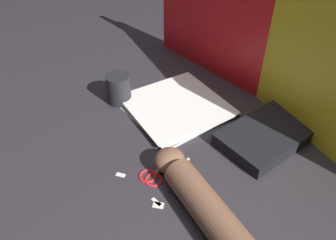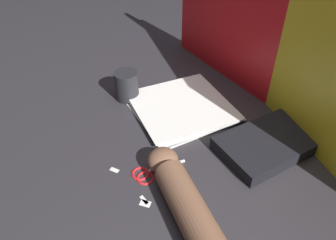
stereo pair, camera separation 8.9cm
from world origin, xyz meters
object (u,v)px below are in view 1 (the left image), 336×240
Objects in this scene: book_closed at (266,136)px; mug at (119,89)px; scissors at (157,171)px; hand_forearm at (197,196)px; paper_stack at (176,106)px.

mug is at bearing -148.03° from book_closed.
scissors is at bearing -11.49° from mug.
mug is at bearing 168.51° from scissors.
hand_forearm is (0.07, -0.29, 0.02)m from book_closed.
mug reaches higher than scissors.
scissors is 0.34m from mug.
book_closed is 1.81× the size of scissors.
hand_forearm reaches higher than scissors.
book_closed is at bearing 31.97° from mug.
paper_stack is 1.13× the size of book_closed.
book_closed is (0.26, 0.12, 0.01)m from paper_stack.
hand_forearm is 3.35× the size of mug.
paper_stack is at bearing -155.85° from book_closed.
hand_forearm is at bearing -28.15° from paper_stack.
mug reaches higher than paper_stack.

